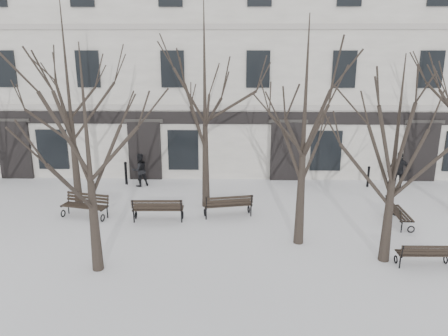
{
  "coord_description": "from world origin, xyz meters",
  "views": [
    {
      "loc": [
        0.87,
        -12.92,
        6.52
      ],
      "look_at": [
        0.52,
        3.0,
        2.0
      ],
      "focal_mm": 35.0,
      "sensor_mm": 36.0,
      "label": 1
    }
  ],
  "objects_px": {
    "tree_1": "(87,135)",
    "bench_5": "(398,212)",
    "tree_2": "(305,107)",
    "bench_1": "(158,208)",
    "tree_3": "(397,137)",
    "bench_3": "(85,205)",
    "bench_2": "(425,254)",
    "bench_4": "(228,204)"
  },
  "relations": [
    {
      "from": "tree_1",
      "to": "bench_5",
      "type": "xyz_separation_m",
      "value": [
        10.22,
        3.67,
        -3.65
      ]
    },
    {
      "from": "tree_1",
      "to": "tree_2",
      "type": "distance_m",
      "value": 6.6
    },
    {
      "from": "bench_1",
      "to": "bench_5",
      "type": "xyz_separation_m",
      "value": [
        9.03,
        -0.05,
        -0.06
      ]
    },
    {
      "from": "tree_3",
      "to": "bench_5",
      "type": "xyz_separation_m",
      "value": [
        1.45,
        2.91,
        -3.46
      ]
    },
    {
      "from": "bench_1",
      "to": "bench_3",
      "type": "xyz_separation_m",
      "value": [
        -2.9,
        0.39,
        -0.02
      ]
    },
    {
      "from": "bench_5",
      "to": "tree_1",
      "type": "bearing_deg",
      "value": 110.95
    },
    {
      "from": "tree_3",
      "to": "bench_2",
      "type": "height_order",
      "value": "tree_3"
    },
    {
      "from": "tree_2",
      "to": "tree_3",
      "type": "height_order",
      "value": "tree_2"
    },
    {
      "from": "tree_2",
      "to": "bench_5",
      "type": "xyz_separation_m",
      "value": [
        3.94,
        1.71,
        -4.17
      ]
    },
    {
      "from": "bench_2",
      "to": "tree_2",
      "type": "bearing_deg",
      "value": -24.64
    },
    {
      "from": "tree_2",
      "to": "bench_1",
      "type": "xyz_separation_m",
      "value": [
        -5.09,
        1.76,
        -4.12
      ]
    },
    {
      "from": "tree_2",
      "to": "tree_3",
      "type": "xyz_separation_m",
      "value": [
        2.49,
        -1.2,
        -0.71
      ]
    },
    {
      "from": "bench_1",
      "to": "bench_2",
      "type": "bearing_deg",
      "value": 157.39
    },
    {
      "from": "bench_1",
      "to": "bench_2",
      "type": "relative_size",
      "value": 1.19
    },
    {
      "from": "bench_2",
      "to": "bench_4",
      "type": "bearing_deg",
      "value": -33.35
    },
    {
      "from": "bench_2",
      "to": "bench_1",
      "type": "bearing_deg",
      "value": -21.75
    },
    {
      "from": "bench_2",
      "to": "bench_4",
      "type": "height_order",
      "value": "bench_4"
    },
    {
      "from": "bench_1",
      "to": "tree_3",
      "type": "bearing_deg",
      "value": 157.26
    },
    {
      "from": "tree_2",
      "to": "bench_4",
      "type": "height_order",
      "value": "tree_2"
    },
    {
      "from": "bench_3",
      "to": "bench_4",
      "type": "height_order",
      "value": "bench_4"
    },
    {
      "from": "tree_2",
      "to": "bench_3",
      "type": "height_order",
      "value": "tree_2"
    },
    {
      "from": "tree_1",
      "to": "tree_3",
      "type": "xyz_separation_m",
      "value": [
        8.77,
        0.76,
        -0.19
      ]
    },
    {
      "from": "tree_1",
      "to": "tree_3",
      "type": "bearing_deg",
      "value": 4.96
    },
    {
      "from": "tree_2",
      "to": "tree_1",
      "type": "bearing_deg",
      "value": -162.68
    },
    {
      "from": "tree_3",
      "to": "bench_4",
      "type": "height_order",
      "value": "tree_3"
    },
    {
      "from": "bench_1",
      "to": "bench_3",
      "type": "distance_m",
      "value": 2.93
    },
    {
      "from": "tree_3",
      "to": "tree_1",
      "type": "bearing_deg",
      "value": -175.04
    },
    {
      "from": "bench_5",
      "to": "bench_4",
      "type": "bearing_deg",
      "value": 86.21
    },
    {
      "from": "bench_2",
      "to": "bench_3",
      "type": "xyz_separation_m",
      "value": [
        -11.56,
        3.74,
        0.06
      ]
    },
    {
      "from": "bench_2",
      "to": "bench_5",
      "type": "height_order",
      "value": "bench_5"
    },
    {
      "from": "tree_2",
      "to": "tree_3",
      "type": "distance_m",
      "value": 2.86
    },
    {
      "from": "tree_1",
      "to": "bench_2",
      "type": "height_order",
      "value": "tree_1"
    },
    {
      "from": "tree_2",
      "to": "tree_3",
      "type": "bearing_deg",
      "value": -25.67
    },
    {
      "from": "tree_2",
      "to": "bench_3",
      "type": "xyz_separation_m",
      "value": [
        -7.99,
        2.15,
        -4.14
      ]
    },
    {
      "from": "bench_4",
      "to": "bench_1",
      "type": "bearing_deg",
      "value": -0.91
    },
    {
      "from": "tree_1",
      "to": "bench_3",
      "type": "relative_size",
      "value": 3.44
    },
    {
      "from": "bench_4",
      "to": "bench_5",
      "type": "xyz_separation_m",
      "value": [
        6.37,
        -0.56,
        -0.05
      ]
    },
    {
      "from": "tree_2",
      "to": "bench_3",
      "type": "relative_size",
      "value": 3.88
    },
    {
      "from": "tree_3",
      "to": "bench_2",
      "type": "relative_size",
      "value": 3.87
    },
    {
      "from": "bench_2",
      "to": "bench_3",
      "type": "relative_size",
      "value": 0.85
    },
    {
      "from": "bench_1",
      "to": "bench_5",
      "type": "relative_size",
      "value": 1.12
    },
    {
      "from": "tree_1",
      "to": "bench_1",
      "type": "xyz_separation_m",
      "value": [
        1.2,
        3.72,
        -3.59
      ]
    }
  ]
}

